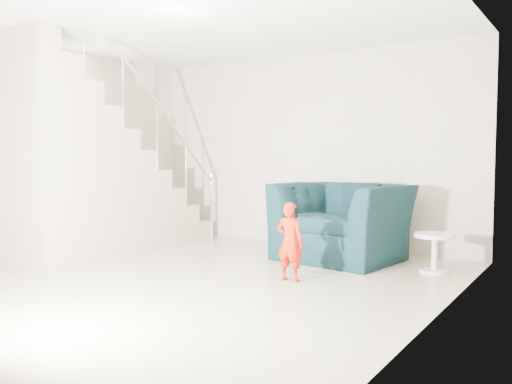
# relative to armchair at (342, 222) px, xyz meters

# --- Properties ---
(floor) EXTENTS (5.50, 5.50, 0.00)m
(floor) POSITION_rel_armchair_xyz_m (-0.89, -2.00, -0.47)
(floor) COLOR #9D947A
(floor) RESTS_ON ground
(ceiling) EXTENTS (5.50, 5.50, 0.00)m
(ceiling) POSITION_rel_armchair_xyz_m (-0.89, -2.00, 2.23)
(ceiling) COLOR silver
(ceiling) RESTS_ON back_wall
(back_wall) EXTENTS (5.00, 0.00, 5.00)m
(back_wall) POSITION_rel_armchair_xyz_m (-0.89, 0.75, 0.88)
(back_wall) COLOR #AE9E8E
(back_wall) RESTS_ON floor
(left_wall) EXTENTS (0.00, 5.50, 5.50)m
(left_wall) POSITION_rel_armchair_xyz_m (-3.39, -2.00, 0.88)
(left_wall) COLOR #AE9E8E
(left_wall) RESTS_ON floor
(right_wall) EXTENTS (0.00, 5.50, 5.50)m
(right_wall) POSITION_rel_armchair_xyz_m (1.61, -2.00, 0.88)
(right_wall) COLOR #AE9E8E
(right_wall) RESTS_ON floor
(armchair) EXTENTS (1.59, 1.44, 0.93)m
(armchair) POSITION_rel_armchair_xyz_m (0.00, 0.00, 0.00)
(armchair) COLOR black
(armchair) RESTS_ON floor
(toddler) EXTENTS (0.30, 0.20, 0.81)m
(toddler) POSITION_rel_armchair_xyz_m (0.03, -1.36, -0.06)
(toddler) COLOR #AD2705
(toddler) RESTS_ON floor
(side_table) EXTENTS (0.43, 0.43, 0.43)m
(side_table) POSITION_rel_armchair_xyz_m (1.17, -0.18, -0.17)
(side_table) COLOR silver
(side_table) RESTS_ON floor
(staircase) EXTENTS (1.02, 3.03, 3.62)m
(staircase) POSITION_rel_armchair_xyz_m (-2.89, -1.45, 0.48)
(staircase) COLOR #ADA089
(staircase) RESTS_ON floor
(cushion) EXTENTS (0.47, 0.22, 0.46)m
(cushion) POSITION_rel_armchair_xyz_m (0.18, 0.21, 0.25)
(cushion) COLOR black
(cushion) RESTS_ON armchair
(throw) EXTENTS (0.05, 0.53, 0.59)m
(throw) POSITION_rel_armchair_xyz_m (-0.57, -0.02, 0.12)
(throw) COLOR black
(throw) RESTS_ON armchair
(phone) EXTENTS (0.03, 0.05, 0.10)m
(phone) POSITION_rel_armchair_xyz_m (0.10, -1.38, 0.24)
(phone) COLOR black
(phone) RESTS_ON toddler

